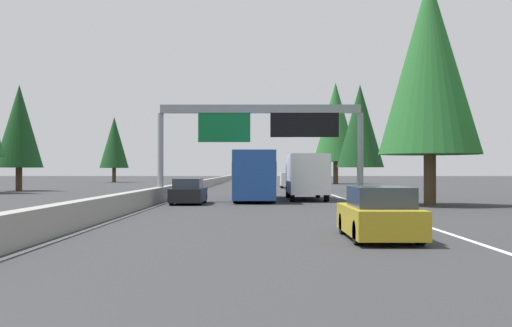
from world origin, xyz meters
TOP-DOWN VIEW (x-y plane):
  - ground_plane at (60.00, 0.00)m, footprint 320.00×320.00m
  - median_barrier at (80.00, 0.30)m, footprint 180.00×0.56m
  - shoulder_stripe_right at (70.00, -11.52)m, footprint 160.00×0.16m
  - shoulder_stripe_median at (70.00, -0.25)m, footprint 160.00×0.16m
  - sign_gantry_overhead at (33.70, -6.04)m, footprint 0.50×12.68m
  - sedan_mid_left at (12.22, -9.12)m, footprint 4.40×1.80m
  - bus_distant_b at (36.08, -5.50)m, footprint 11.50×2.55m
  - minivan_mid_right at (65.02, -9.13)m, footprint 5.00×1.95m
  - pickup_near_right at (120.98, -5.21)m, footprint 5.60×2.00m
  - sedan_mid_center at (87.99, -5.43)m, footprint 4.40×1.80m
  - sedan_far_left at (31.01, -1.73)m, footprint 4.40×1.80m
  - box_truck_distant_a at (36.47, -8.88)m, footprint 8.50×2.40m
  - conifer_right_near at (29.65, -15.19)m, footprint 5.61×5.61m
  - conifer_right_mid at (55.18, -15.39)m, footprint 4.46×4.46m
  - conifer_right_far at (86.79, -16.85)m, footprint 6.46×6.46m
  - conifer_left_mid at (54.32, 16.80)m, footprint 4.41×4.41m
  - conifer_left_far at (98.38, 17.88)m, footprint 4.70×4.70m

SIDE VIEW (x-z plane):
  - ground_plane at x=60.00m, z-range 0.00..0.00m
  - shoulder_stripe_right at x=70.00m, z-range 0.00..0.01m
  - shoulder_stripe_median at x=70.00m, z-range 0.00..0.01m
  - median_barrier at x=80.00m, z-range 0.00..0.90m
  - sedan_mid_left at x=12.22m, z-range -0.05..1.42m
  - sedan_mid_center at x=87.99m, z-range -0.05..1.42m
  - sedan_far_left at x=31.01m, z-range -0.05..1.42m
  - pickup_near_right at x=120.98m, z-range -0.02..1.84m
  - minivan_mid_right at x=65.02m, z-range 0.11..1.80m
  - box_truck_distant_a at x=36.47m, z-range 0.14..3.09m
  - bus_distant_b at x=36.08m, z-range 0.17..3.27m
  - sign_gantry_overhead at x=33.70m, z-range 1.76..7.73m
  - conifer_left_mid at x=54.32m, z-range 1.08..11.09m
  - conifer_right_mid at x=55.18m, z-range 1.09..11.22m
  - conifer_left_far at x=98.38m, z-range 1.15..11.83m
  - conifer_right_near at x=29.65m, z-range 1.38..14.13m
  - conifer_right_far at x=86.79m, z-range 1.59..16.27m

